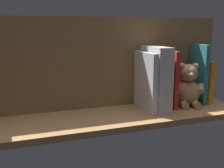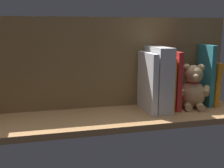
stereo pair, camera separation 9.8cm
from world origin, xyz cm
name	(u,v)px [view 2 (the right image)]	position (x,y,z in cm)	size (l,w,h in cm)	color
ground_plane	(112,117)	(0.00, 0.00, -1.10)	(101.74, 27.06, 2.20)	#A87A4C
shelf_back_panel	(105,63)	(0.00, -11.28, 17.58)	(101.74, 1.50, 35.16)	olive
book_0	(211,83)	(-42.81, -4.25, 8.77)	(1.87, 11.75, 17.54)	orange
book_1	(205,75)	(-40.42, -4.62, 12.22)	(1.97, 11.02, 24.43)	teal
teddy_bear	(193,89)	(-33.11, -1.37, 7.65)	(13.46, 13.09, 17.39)	tan
book_2	(172,80)	(-25.12, -3.43, 11.17)	(1.83, 13.40, 22.35)	red
book_3	(167,83)	(-22.92, -3.56, 10.00)	(1.63, 13.13, 19.99)	orange
dictionary_thick_white	(158,79)	(-18.65, -1.96, 12.07)	(5.97, 16.13, 24.14)	silver
book_4	(147,82)	(-14.15, -1.90, 11.09)	(2.10, 16.45, 22.19)	silver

